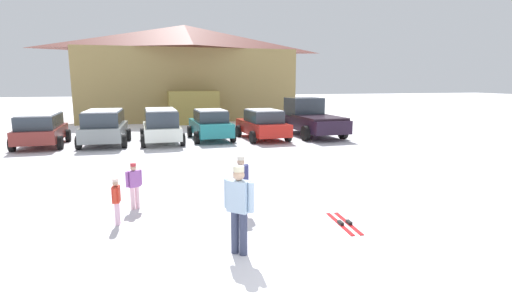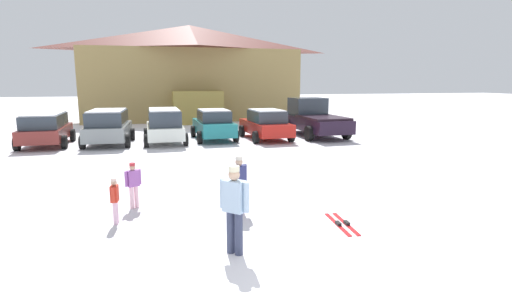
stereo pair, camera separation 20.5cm
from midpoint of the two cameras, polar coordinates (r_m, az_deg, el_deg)
The scene contains 13 objects.
ground at distance 6.55m, azimuth 5.78°, elevation -18.66°, with size 160.00×160.00×0.00m, color silver.
ski_lodge at distance 34.72m, azimuth -10.17°, elevation 11.42°, with size 17.30×10.25×7.66m.
parked_maroon_van at distance 22.03m, azimuth -28.62°, elevation 3.14°, with size 2.31×4.12×1.60m.
parked_grey_wagon at distance 21.22m, azimuth -21.10°, elevation 3.65°, with size 2.38×4.08×1.74m.
parked_white_suv at distance 20.97m, azimuth -13.68°, elevation 3.99°, with size 2.15×4.17×1.75m.
parked_teal_hatchback at distance 21.68m, azimuth -6.81°, elevation 4.14°, with size 2.20×4.18×1.64m.
parked_red_sedan at distance 21.74m, azimuth 0.68°, elevation 4.21°, with size 2.33×4.39×1.63m.
pickup_truck at distance 23.46m, azimuth 7.43°, elevation 5.00°, with size 2.64×5.66×2.15m.
skier_teen_in_navy_coat at distance 9.55m, azimuth -2.78°, elevation -4.03°, with size 0.43×0.37×1.41m.
skier_adult_in_blue_parka at distance 7.32m, azimuth -3.25°, elevation -7.36°, with size 0.47×0.47×1.67m.
skier_child_in_red_jacket at distance 9.44m, azimuth -19.91°, elevation -6.11°, with size 0.17×0.39×1.05m.
skier_child_in_purple_jacket at distance 10.40m, azimuth -17.56°, elevation -4.09°, with size 0.39×0.28×1.16m.
pair_of_skis at distance 9.27m, azimuth 11.84°, elevation -9.72°, with size 0.40×1.45×0.08m.
Camera 1 is at (-2.21, -5.30, 3.18)m, focal length 28.00 mm.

